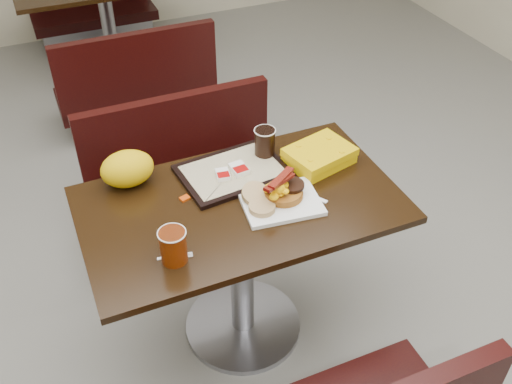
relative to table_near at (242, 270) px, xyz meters
name	(u,v)px	position (x,y,z in m)	size (l,w,h in m)	color
floor	(243,327)	(0.00, 0.00, -0.38)	(6.00, 7.00, 0.01)	gray
table_near	(242,270)	(0.00, 0.00, 0.00)	(1.20, 0.70, 0.75)	black
bench_near_n	(190,178)	(0.00, 0.70, -0.02)	(1.00, 0.46, 0.72)	black
table_far	(109,31)	(0.00, 2.60, 0.00)	(1.20, 0.70, 0.75)	black
bench_far_s	(133,74)	(0.00, 1.90, -0.02)	(1.00, 0.46, 0.72)	black
bench_far_n	(92,0)	(0.00, 3.30, -0.02)	(1.00, 0.46, 0.72)	black
platter	(281,202)	(0.14, -0.07, 0.38)	(0.29, 0.22, 0.02)	white
pancake_stack	(284,193)	(0.16, -0.05, 0.41)	(0.15, 0.15, 0.03)	#904718
sausage_patty	(292,185)	(0.19, -0.05, 0.43)	(0.09, 0.09, 0.01)	black
scrambled_eggs	(278,189)	(0.12, -0.07, 0.45)	(0.10, 0.09, 0.05)	#FFF005
bacon_strips	(279,181)	(0.13, -0.07, 0.48)	(0.16, 0.07, 0.01)	#430504
muffin_bottom	(262,207)	(0.05, -0.09, 0.40)	(0.10, 0.10, 0.02)	tan
muffin_top	(255,194)	(0.05, -0.02, 0.42)	(0.10, 0.10, 0.02)	tan
coffee_cup_near	(173,246)	(-0.32, -0.19, 0.44)	(0.09, 0.09, 0.13)	#942A05
fork	(170,257)	(-0.33, -0.18, 0.38)	(0.12, 0.02, 0.00)	white
knife	(305,193)	(0.25, -0.05, 0.38)	(0.19, 0.02, 0.00)	white
condiment_syrup	(185,198)	(-0.19, 0.10, 0.38)	(0.04, 0.03, 0.01)	#C03A08
condiment_ketchup	(229,194)	(-0.02, 0.06, 0.38)	(0.05, 0.03, 0.01)	#8C0504
tray	(233,172)	(0.04, 0.17, 0.38)	(0.41, 0.29, 0.02)	black
hashbrown_sleeve_left	(223,174)	(-0.01, 0.15, 0.40)	(0.05, 0.07, 0.02)	silver
hashbrown_sleeve_right	(239,169)	(0.06, 0.16, 0.41)	(0.06, 0.08, 0.02)	silver
coffee_cup_far	(265,142)	(0.20, 0.23, 0.45)	(0.08, 0.08, 0.11)	black
clamshell	(319,156)	(0.39, 0.11, 0.41)	(0.26, 0.19, 0.07)	#D5A803
paper_bag	(127,169)	(-0.36, 0.27, 0.45)	(0.21, 0.15, 0.14)	#DB9B07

